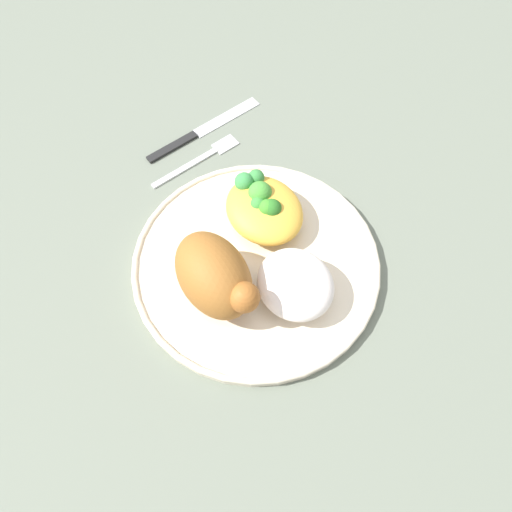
{
  "coord_description": "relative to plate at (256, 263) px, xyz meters",
  "views": [
    {
      "loc": [
        0.25,
        -0.15,
        0.54
      ],
      "look_at": [
        0.0,
        0.0,
        0.03
      ],
      "focal_mm": 34.96,
      "sensor_mm": 36.0,
      "label": 1
    }
  ],
  "objects": [
    {
      "name": "fork",
      "position": [
        -0.19,
        0.02,
        -0.01
      ],
      "size": [
        0.03,
        0.14,
        0.01
      ],
      "color": "silver",
      "rests_on": "ground_plane"
    },
    {
      "name": "mac_cheese_with_broccoli",
      "position": [
        -0.05,
        0.04,
        0.03
      ],
      "size": [
        0.11,
        0.09,
        0.05
      ],
      "color": "gold",
      "rests_on": "plate"
    },
    {
      "name": "ground_plane",
      "position": [
        0.0,
        0.0,
        -0.01
      ],
      "size": [
        2.0,
        2.0,
        0.0
      ],
      "primitive_type": "plane",
      "color": "#62695B"
    },
    {
      "name": "rice_pile",
      "position": [
        0.06,
        0.01,
        0.03
      ],
      "size": [
        0.09,
        0.08,
        0.04
      ],
      "primitive_type": "ellipsoid",
      "color": "white",
      "rests_on": "plate"
    },
    {
      "name": "knife",
      "position": [
        -0.23,
        0.04,
        -0.0
      ],
      "size": [
        0.04,
        0.19,
        0.01
      ],
      "color": "black",
      "rests_on": "ground_plane"
    },
    {
      "name": "plate",
      "position": [
        0.0,
        0.0,
        0.0
      ],
      "size": [
        0.3,
        0.3,
        0.02
      ],
      "color": "beige",
      "rests_on": "ground_plane"
    },
    {
      "name": "roasted_chicken",
      "position": [
        0.01,
        -0.06,
        0.05
      ],
      "size": [
        0.12,
        0.08,
        0.08
      ],
      "color": "#925924",
      "rests_on": "plate"
    }
  ]
}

